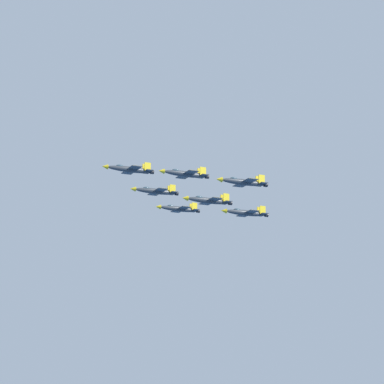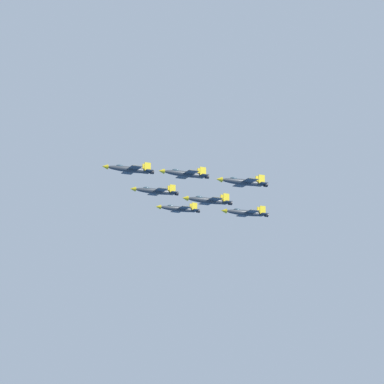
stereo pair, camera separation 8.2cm
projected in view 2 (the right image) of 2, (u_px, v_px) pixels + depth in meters
The scene contains 7 objects.
jet_lead at pixel (129, 169), 266.37m from camera, with size 16.18×12.77×3.86m.
jet_left_wingman at pixel (185, 174), 260.71m from camera, with size 16.14×12.35×3.82m.
jet_right_wingman at pixel (155, 191), 282.79m from camera, with size 16.23×12.80×3.87m.
jet_left_outer at pixel (243, 182), 254.77m from camera, with size 16.33×12.87×3.90m.
jet_right_outer at pixel (179, 209), 299.38m from camera, with size 16.28×12.29×3.83m.
jet_slot_rear at pixel (208, 200), 276.72m from camera, with size 17.09×13.15×4.05m.
jet_trailing at pixel (246, 213), 282.12m from camera, with size 16.55×13.08×3.95m.
Camera 2 is at (-198.22, -174.48, 33.55)m, focal length 74.27 mm.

